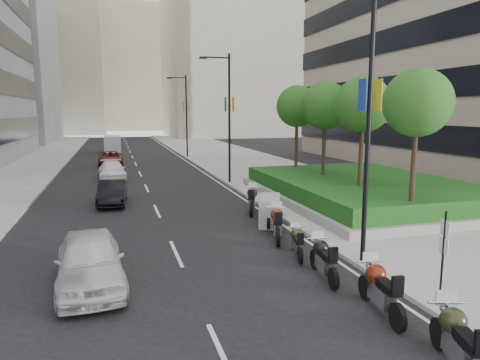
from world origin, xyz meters
name	(u,v)px	position (x,y,z in m)	size (l,w,h in m)	color
ground	(249,292)	(0.00, 0.00, 0.00)	(160.00, 160.00, 0.00)	black
sidewalk_right	(244,162)	(9.00, 30.00, 0.07)	(10.00, 100.00, 0.15)	#9E9B93
sidewalk_left	(13,170)	(-12.00, 30.00, 0.07)	(8.00, 100.00, 0.15)	#9E9B93
lane_edge	(192,165)	(3.70, 30.00, 0.01)	(0.12, 100.00, 0.01)	silver
lane_centre	(137,166)	(-1.50, 30.00, 0.01)	(0.12, 100.00, 0.01)	silver
building_cream_right	(234,51)	(22.00, 80.00, 18.00)	(28.00, 24.00, 36.00)	#B7AD93
building_cream_left	(45,60)	(-18.00, 100.00, 17.00)	(26.00, 24.00, 34.00)	#B7AD93
building_cream_centre	(130,63)	(2.00, 120.00, 19.00)	(30.00, 24.00, 38.00)	#B7AD93
planter	(363,196)	(10.00, 10.00, 0.35)	(10.00, 14.00, 0.40)	gray
hedge	(363,185)	(10.00, 10.00, 0.95)	(9.40, 13.40, 0.80)	#174012
tree_0	(417,103)	(8.50, 4.00, 5.42)	(2.80, 2.80, 6.30)	#332319
tree_1	(363,105)	(8.50, 8.00, 5.42)	(2.80, 2.80, 6.30)	#332319
tree_2	(325,106)	(8.50, 12.00, 5.42)	(2.80, 2.80, 6.30)	#332319
tree_3	(297,107)	(8.50, 16.00, 5.42)	(2.80, 2.80, 6.30)	#332319
lamp_post_0	(365,112)	(4.14, 1.00, 5.07)	(2.34, 0.45, 9.00)	black
lamp_post_1	(227,112)	(4.14, 18.00, 5.07)	(2.34, 0.45, 9.00)	black
lamp_post_2	(185,112)	(4.14, 36.00, 5.07)	(2.34, 0.45, 9.00)	black
parking_sign	(443,250)	(4.80, -2.00, 1.46)	(0.06, 0.32, 2.50)	black
motorcycle_0	(458,341)	(2.80, -4.73, 0.65)	(1.03, 2.36, 1.22)	black
motorcycle_1	(380,289)	(2.81, -2.13, 0.64)	(0.81, 2.42, 1.21)	black
motorcycle_2	(323,259)	(2.52, 0.38, 0.61)	(0.77, 2.29, 1.14)	black
motorcycle_3	(297,242)	(2.57, 2.44, 0.52)	(0.75, 1.92, 0.97)	black
motorcycle_4	(277,224)	(2.65, 4.59, 0.65)	(1.04, 2.36, 1.22)	black
motorcycle_5	(270,211)	(3.16, 6.80, 0.65)	(1.63, 2.31, 1.30)	black
motorcycle_6	(252,200)	(3.15, 9.35, 0.66)	(1.10, 2.35, 1.23)	black
car_a	(90,260)	(-4.32, 1.78, 0.79)	(1.87, 4.65, 1.58)	#BABABC
car_b	(112,192)	(-3.68, 13.39, 0.67)	(1.42, 4.06, 1.34)	black
car_c	(112,171)	(-3.69, 22.47, 0.68)	(1.91, 4.71, 1.37)	white
car_d	(111,158)	(-3.82, 31.75, 0.66)	(2.21, 4.78, 1.33)	#5E0F0B
delivery_van	(112,145)	(-3.64, 44.88, 1.00)	(1.96, 5.09, 2.13)	silver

